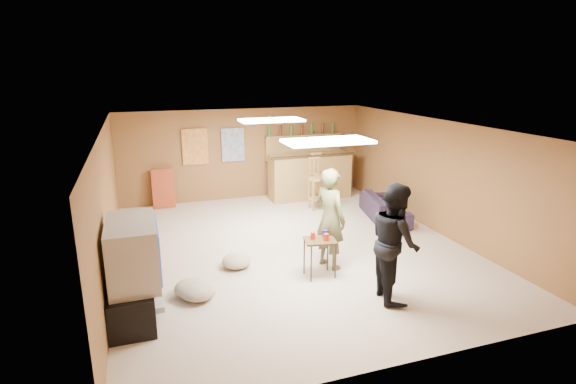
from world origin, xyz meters
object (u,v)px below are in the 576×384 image
object	(u,v)px
sofa	(385,207)
tray_table	(320,258)
person_olive	(330,219)
person_black	(395,242)
bar_counter	(310,176)
tv_body	(133,252)

from	to	relation	value
sofa	tray_table	bearing A→B (deg)	144.01
person_olive	person_black	distance (m)	1.29
person_black	tray_table	distance (m)	1.29
person_black	bar_counter	bearing A→B (deg)	2.44
bar_counter	person_black	distance (m)	5.14
tv_body	tray_table	world-z (taller)	tv_body
person_black	sofa	world-z (taller)	person_black
tray_table	tv_body	bearing A→B (deg)	-173.56
sofa	bar_counter	bearing A→B (deg)	37.52
tv_body	sofa	size ratio (longest dim) A/B	0.65
tv_body	person_black	bearing A→B (deg)	-10.46
tv_body	tray_table	bearing A→B (deg)	6.44
person_olive	tray_table	bearing A→B (deg)	112.17
sofa	tray_table	xyz separation A→B (m)	(-2.40, -2.13, 0.06)
sofa	person_black	bearing A→B (deg)	163.65
person_olive	tray_table	xyz separation A→B (m)	(-0.28, -0.28, -0.52)
tray_table	sofa	bearing A→B (deg)	41.57
bar_counter	person_olive	world-z (taller)	person_olive
tray_table	bar_counter	bearing A→B (deg)	70.67
bar_counter	sofa	distance (m)	2.25
tv_body	tray_table	xyz separation A→B (m)	(2.70, 0.30, -0.60)
tv_body	sofa	bearing A→B (deg)	25.52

